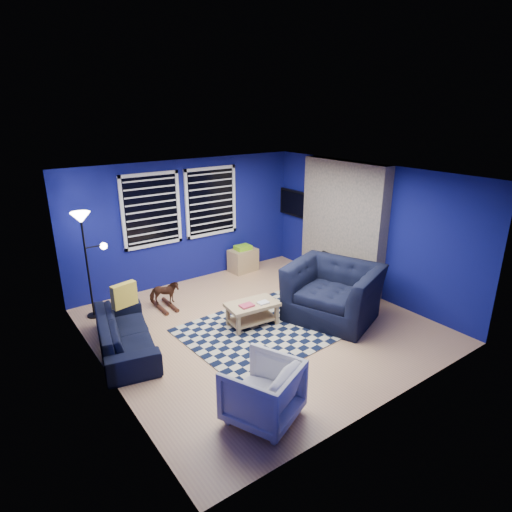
{
  "coord_description": "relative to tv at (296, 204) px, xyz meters",
  "views": [
    {
      "loc": [
        -3.76,
        -5.12,
        3.48
      ],
      "look_at": [
        0.13,
        0.3,
        1.12
      ],
      "focal_mm": 30.0,
      "sensor_mm": 36.0,
      "label": 1
    }
  ],
  "objects": [
    {
      "name": "rocking_horse",
      "position": [
        -3.45,
        -0.46,
        -1.11
      ],
      "size": [
        0.42,
        0.57,
        0.44
      ],
      "primitive_type": "imported",
      "rotation": [
        0.0,
        0.0,
        1.18
      ],
      "color": "#4A2B17",
      "rests_on": "floor"
    },
    {
      "name": "armchair_big",
      "position": [
        -1.25,
        -2.48,
        -0.93
      ],
      "size": [
        1.82,
        1.71,
        0.94
      ],
      "primitive_type": "imported",
      "rotation": [
        0.0,
        0.0,
        -1.2
      ],
      "color": "black",
      "rests_on": "floor"
    },
    {
      "name": "floor_lamp",
      "position": [
        -4.58,
        -0.03,
        0.12
      ],
      "size": [
        0.51,
        0.31,
        1.86
      ],
      "color": "black",
      "rests_on": "floor"
    },
    {
      "name": "rug",
      "position": [
        -2.48,
        -2.17,
        -1.39
      ],
      "size": [
        2.62,
        2.16,
        0.02
      ],
      "primitive_type": "cube",
      "rotation": [
        0.0,
        0.0,
        0.07
      ],
      "color": "black",
      "rests_on": "floor"
    },
    {
      "name": "armchair_bent",
      "position": [
        -3.74,
        -3.81,
        -1.04
      ],
      "size": [
        1.03,
        1.04,
        0.72
      ],
      "primitive_type": "imported",
      "rotation": [
        0.0,
        0.0,
        3.55
      ],
      "color": "gray",
      "rests_on": "floor"
    },
    {
      "name": "sofa",
      "position": [
        -4.51,
        -1.42,
        -1.13
      ],
      "size": [
        1.99,
        1.11,
        0.55
      ],
      "primitive_type": "imported",
      "rotation": [
        0.0,
        0.0,
        1.36
      ],
      "color": "black",
      "rests_on": "floor"
    },
    {
      "name": "throw_pillow",
      "position": [
        -4.36,
        -1.09,
        -0.67
      ],
      "size": [
        0.41,
        0.2,
        0.37
      ],
      "primitive_type": "cube",
      "rotation": [
        0.0,
        0.0,
        0.21
      ],
      "color": "yellow",
      "rests_on": "sofa"
    },
    {
      "name": "ceiling",
      "position": [
        -2.45,
        -2.0,
        1.1
      ],
      "size": [
        5.0,
        5.0,
        0.0
      ],
      "primitive_type": "plane",
      "rotation": [
        3.14,
        0.0,
        0.0
      ],
      "color": "white",
      "rests_on": "wall_back"
    },
    {
      "name": "wall_right",
      "position": [
        0.05,
        -2.0,
        -0.15
      ],
      "size": [
        0.0,
        5.0,
        5.0
      ],
      "primitive_type": "plane",
      "rotation": [
        1.57,
        0.0,
        -1.57
      ],
      "color": "navy",
      "rests_on": "floor"
    },
    {
      "name": "wall_left",
      "position": [
        -4.95,
        -2.0,
        -0.15
      ],
      "size": [
        0.0,
        5.0,
        5.0
      ],
      "primitive_type": "plane",
      "rotation": [
        1.57,
        0.0,
        1.57
      ],
      "color": "navy",
      "rests_on": "floor"
    },
    {
      "name": "window_left",
      "position": [
        -3.2,
        0.46,
        0.2
      ],
      "size": [
        1.17,
        0.06,
        1.42
      ],
      "color": "black",
      "rests_on": "wall_back"
    },
    {
      "name": "cabinet",
      "position": [
        -1.26,
        0.25,
        -1.14
      ],
      "size": [
        0.63,
        0.44,
        0.59
      ],
      "rotation": [
        0.0,
        0.0,
        0.08
      ],
      "color": "tan",
      "rests_on": "floor"
    },
    {
      "name": "wall_back",
      "position": [
        -2.45,
        0.5,
        -0.15
      ],
      "size": [
        5.0,
        0.0,
        5.0
      ],
      "primitive_type": "plane",
      "rotation": [
        1.57,
        0.0,
        0.0
      ],
      "color": "navy",
      "rests_on": "floor"
    },
    {
      "name": "coffee_table",
      "position": [
        -2.54,
        -1.91,
        -1.11
      ],
      "size": [
        0.89,
        0.57,
        0.43
      ],
      "rotation": [
        0.0,
        0.0,
        -0.1
      ],
      "color": "tan",
      "rests_on": "rug"
    },
    {
      "name": "window_right",
      "position": [
        -1.9,
        0.46,
        0.2
      ],
      "size": [
        1.17,
        0.06,
        1.42
      ],
      "color": "black",
      "rests_on": "wall_back"
    },
    {
      "name": "tv",
      "position": [
        0.0,
        0.0,
        0.0
      ],
      "size": [
        0.07,
        1.0,
        0.58
      ],
      "color": "black",
      "rests_on": "wall_right"
    },
    {
      "name": "floor",
      "position": [
        -2.45,
        -2.0,
        -1.4
      ],
      "size": [
        5.0,
        5.0,
        0.0
      ],
      "primitive_type": "plane",
      "color": "tan",
      "rests_on": "ground"
    },
    {
      "name": "fireplace",
      "position": [
        -0.09,
        -1.5,
        -0.2
      ],
      "size": [
        0.65,
        2.0,
        2.5
      ],
      "color": "gray",
      "rests_on": "floor"
    }
  ]
}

